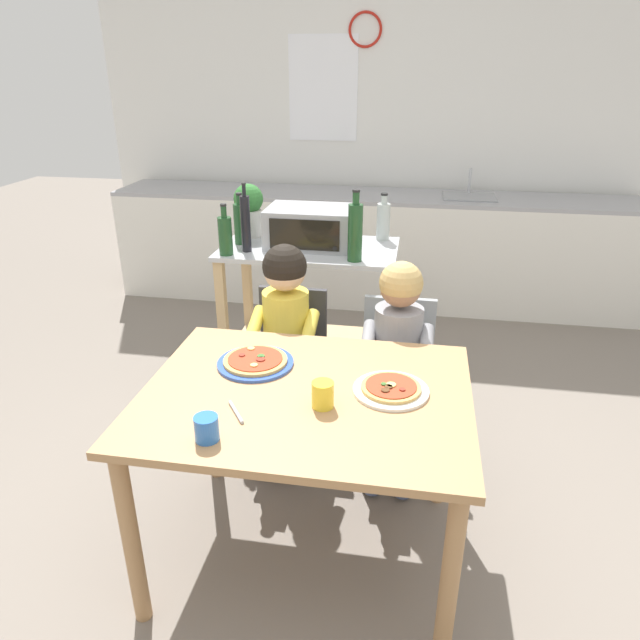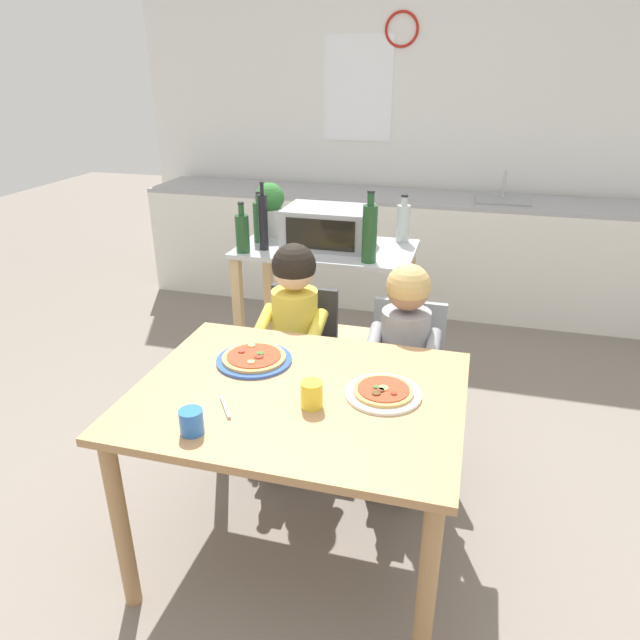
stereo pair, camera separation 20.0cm
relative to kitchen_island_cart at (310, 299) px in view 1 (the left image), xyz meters
The scene contains 21 objects.
ground_plane 0.64m from the kitchen_island_cart, ahead, with size 12.77×12.77×0.00m, color slate.
back_wall_tiled 2.14m from the kitchen_island_cart, 83.55° to the left, with size 4.67×0.14×2.70m.
kitchen_counter 1.60m from the kitchen_island_cart, 81.79° to the left, with size 4.20×0.60×1.09m.
kitchen_island_cart is the anchor object (origin of this frame).
toaster_oven 0.42m from the kitchen_island_cart, 89.22° to the left, with size 0.47×0.34×0.21m.
bottle_tall_green_wine 0.61m from the kitchen_island_cart, 28.93° to the left, with size 0.08×0.08×0.27m.
bottle_clear_vinegar 0.58m from the kitchen_island_cart, 156.84° to the right, with size 0.05×0.05×0.36m.
bottle_brown_beer 0.58m from the kitchen_island_cart, behind, with size 0.07×0.07×0.28m.
bottle_squat_spirits 0.62m from the kitchen_island_cart, 152.63° to the right, with size 0.07×0.07×0.27m.
bottle_slim_sauce 0.57m from the kitchen_island_cart, 36.00° to the right, with size 0.07×0.07×0.36m.
potted_herb_plant 0.63m from the kitchen_island_cart, 157.39° to the left, with size 0.17×0.17×0.30m.
dining_table 1.29m from the kitchen_island_cart, 79.85° to the right, with size 1.18×0.93×0.76m.
dining_chair_left 0.52m from the kitchen_island_cart, 90.78° to the right, with size 0.36×0.36×0.81m.
dining_chair_right 0.77m from the kitchen_island_cart, 46.11° to the right, with size 0.36×0.36×0.81m.
child_in_yellow_shirt 0.63m from the kitchen_island_cart, 90.64° to the right, with size 0.32×0.42×1.07m.
child_in_grey_shirt 0.85m from the kitchen_island_cart, 51.68° to the right, with size 0.32×0.42×1.03m.
pizza_plate_blue_rimmed 1.11m from the kitchen_island_cart, 90.36° to the right, with size 0.30×0.30×0.03m.
pizza_plate_white 1.34m from the kitchen_island_cart, 66.55° to the right, with size 0.27×0.27×0.03m.
drinking_cup_blue 1.61m from the kitchen_island_cart, 90.79° to the right, with size 0.08×0.08×0.08m, color blue.
drinking_cup_yellow 1.40m from the kitchen_island_cart, 77.38° to the right, with size 0.08×0.08×0.09m, color yellow.
serving_spoon 1.45m from the kitchen_island_cart, 89.13° to the right, with size 0.01×0.01×0.14m, color #B7BABF.
Camera 1 is at (0.35, -1.75, 1.84)m, focal length 32.37 mm.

